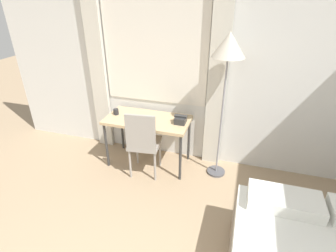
% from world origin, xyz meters
% --- Properties ---
extents(wall_back_with_window, '(5.79, 0.13, 2.70)m').
position_xyz_m(wall_back_with_window, '(-0.06, 3.13, 1.35)').
color(wall_back_with_window, silver).
rests_on(wall_back_with_window, ground_plane).
extents(desk, '(1.15, 0.58, 0.72)m').
position_xyz_m(desk, '(-0.53, 2.76, 0.66)').
color(desk, tan).
rests_on(desk, ground_plane).
extents(desk_chair, '(0.44, 0.44, 0.96)m').
position_xyz_m(desk_chair, '(-0.48, 2.47, 0.54)').
color(desk_chair, gray).
rests_on(desk_chair, ground_plane).
extents(standing_lamp, '(0.38, 0.38, 1.89)m').
position_xyz_m(standing_lamp, '(0.46, 2.80, 1.66)').
color(standing_lamp, '#4C4C51').
rests_on(standing_lamp, ground_plane).
extents(telephone, '(0.16, 0.17, 0.11)m').
position_xyz_m(telephone, '(-0.06, 2.77, 0.77)').
color(telephone, '#2D2D2D').
rests_on(telephone, desk).
extents(book, '(0.24, 0.22, 0.02)m').
position_xyz_m(book, '(-0.61, 2.68, 0.73)').
color(book, '#33664C').
rests_on(book, desk).
extents(mug, '(0.07, 0.07, 0.08)m').
position_xyz_m(mug, '(-1.00, 2.76, 0.76)').
color(mug, '#262628').
rests_on(mug, desk).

